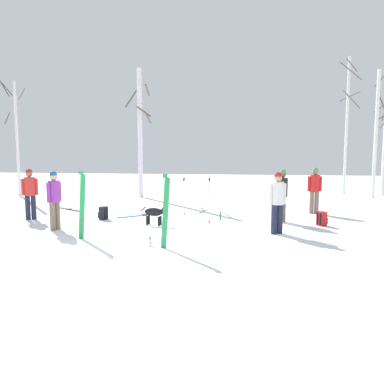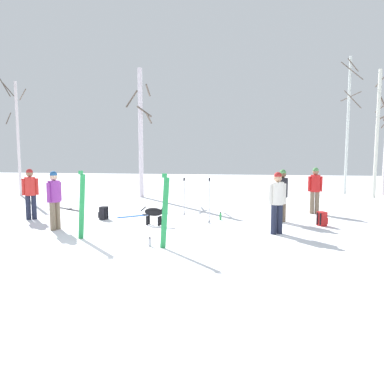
{
  "view_description": "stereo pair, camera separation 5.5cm",
  "coord_description": "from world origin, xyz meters",
  "px_view_note": "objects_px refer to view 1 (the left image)",
  "views": [
    {
      "loc": [
        2.25,
        -8.59,
        2.19
      ],
      "look_at": [
        0.56,
        2.44,
        1.0
      ],
      "focal_mm": 33.01,
      "sensor_mm": 36.0,
      "label": 1
    },
    {
      "loc": [
        2.3,
        -8.58,
        2.19
      ],
      "look_at": [
        0.56,
        2.44,
        1.0
      ],
      "focal_mm": 33.01,
      "sensor_mm": 36.0,
      "label": 2
    }
  ],
  "objects_px": {
    "person_0": "(54,196)",
    "birch_tree_0": "(16,136)",
    "water_bottle_0": "(150,242)",
    "person_1": "(277,199)",
    "person_3": "(315,187)",
    "backpack_1": "(103,213)",
    "water_bottle_1": "(220,216)",
    "ski_pair_lying_0": "(69,209)",
    "ski_pair_planted_0": "(82,205)",
    "ski_poles_1": "(209,199)",
    "ski_pair_lying_1": "(143,215)",
    "person_4": "(30,191)",
    "birch_tree_1": "(140,132)",
    "ski_poles_0": "(184,196)",
    "birch_tree_3": "(377,132)",
    "backpack_0": "(322,219)",
    "person_2": "(282,192)",
    "birch_tree_2": "(347,123)",
    "dog": "(155,213)",
    "ski_pair_planted_1": "(165,211)"
  },
  "relations": [
    {
      "from": "ski_pair_lying_1",
      "to": "backpack_1",
      "type": "relative_size",
      "value": 3.6
    },
    {
      "from": "backpack_1",
      "to": "water_bottle_0",
      "type": "relative_size",
      "value": 2.02
    },
    {
      "from": "dog",
      "to": "ski_pair_lying_1",
      "type": "height_order",
      "value": "dog"
    },
    {
      "from": "ski_pair_lying_0",
      "to": "backpack_1",
      "type": "xyz_separation_m",
      "value": [
        2.24,
        -1.84,
        0.2
      ]
    },
    {
      "from": "ski_pair_planted_1",
      "to": "ski_poles_1",
      "type": "distance_m",
      "value": 3.17
    },
    {
      "from": "dog",
      "to": "ski_poles_1",
      "type": "relative_size",
      "value": 0.61
    },
    {
      "from": "person_2",
      "to": "backpack_1",
      "type": "xyz_separation_m",
      "value": [
        -5.91,
        -0.45,
        -0.77
      ]
    },
    {
      "from": "ski_pair_planted_0",
      "to": "water_bottle_1",
      "type": "distance_m",
      "value": 4.68
    },
    {
      "from": "person_0",
      "to": "ski_pair_planted_1",
      "type": "relative_size",
      "value": 0.98
    },
    {
      "from": "backpack_1",
      "to": "water_bottle_0",
      "type": "distance_m",
      "value": 4.03
    },
    {
      "from": "ski_poles_1",
      "to": "birch_tree_3",
      "type": "relative_size",
      "value": 0.23
    },
    {
      "from": "person_0",
      "to": "ski_poles_0",
      "type": "bearing_deg",
      "value": 41.18
    },
    {
      "from": "person_3",
      "to": "water_bottle_1",
      "type": "bearing_deg",
      "value": -151.05
    },
    {
      "from": "person_4",
      "to": "birch_tree_0",
      "type": "relative_size",
      "value": 0.28
    },
    {
      "from": "water_bottle_0",
      "to": "person_4",
      "type": "bearing_deg",
      "value": 150.5
    },
    {
      "from": "ski_pair_lying_0",
      "to": "backpack_1",
      "type": "bearing_deg",
      "value": -39.42
    },
    {
      "from": "water_bottle_0",
      "to": "birch_tree_0",
      "type": "distance_m",
      "value": 13.64
    },
    {
      "from": "ski_poles_0",
      "to": "backpack_0",
      "type": "xyz_separation_m",
      "value": [
        4.51,
        -1.07,
        -0.52
      ]
    },
    {
      "from": "person_2",
      "to": "ski_poles_0",
      "type": "bearing_deg",
      "value": 168.82
    },
    {
      "from": "ski_pair_planted_1",
      "to": "birch_tree_0",
      "type": "distance_m",
      "value": 13.85
    },
    {
      "from": "person_3",
      "to": "birch_tree_0",
      "type": "distance_m",
      "value": 15.07
    },
    {
      "from": "person_0",
      "to": "birch_tree_0",
      "type": "relative_size",
      "value": 0.28
    },
    {
      "from": "water_bottle_1",
      "to": "ski_pair_lying_0",
      "type": "bearing_deg",
      "value": 167.64
    },
    {
      "from": "person_4",
      "to": "birch_tree_1",
      "type": "bearing_deg",
      "value": 74.75
    },
    {
      "from": "ski_pair_lying_0",
      "to": "water_bottle_0",
      "type": "bearing_deg",
      "value": -46.48
    },
    {
      "from": "dog",
      "to": "ski_poles_0",
      "type": "relative_size",
      "value": 0.65
    },
    {
      "from": "birch_tree_2",
      "to": "ski_poles_1",
      "type": "bearing_deg",
      "value": -124.18
    },
    {
      "from": "person_0",
      "to": "birch_tree_0",
      "type": "distance_m",
      "value": 10.29
    },
    {
      "from": "person_0",
      "to": "water_bottle_0",
      "type": "bearing_deg",
      "value": -23.09
    },
    {
      "from": "person_1",
      "to": "water_bottle_0",
      "type": "height_order",
      "value": "person_1"
    },
    {
      "from": "ski_pair_planted_0",
      "to": "ski_poles_1",
      "type": "relative_size",
      "value": 1.22
    },
    {
      "from": "person_1",
      "to": "backpack_0",
      "type": "relative_size",
      "value": 3.9
    },
    {
      "from": "birch_tree_3",
      "to": "person_4",
      "type": "bearing_deg",
      "value": -149.02
    },
    {
      "from": "ski_pair_planted_0",
      "to": "ski_poles_1",
      "type": "height_order",
      "value": "ski_pair_planted_0"
    },
    {
      "from": "water_bottle_0",
      "to": "birch_tree_1",
      "type": "relative_size",
      "value": 0.03
    },
    {
      "from": "ski_pair_planted_0",
      "to": "backpack_1",
      "type": "relative_size",
      "value": 4.04
    },
    {
      "from": "person_0",
      "to": "person_4",
      "type": "relative_size",
      "value": 1.0
    },
    {
      "from": "water_bottle_1",
      "to": "ski_pair_lying_1",
      "type": "bearing_deg",
      "value": 170.38
    },
    {
      "from": "person_4",
      "to": "ski_poles_1",
      "type": "bearing_deg",
      "value": 1.76
    },
    {
      "from": "person_4",
      "to": "ski_pair_lying_0",
      "type": "distance_m",
      "value": 2.42
    },
    {
      "from": "dog",
      "to": "birch_tree_1",
      "type": "height_order",
      "value": "birch_tree_1"
    },
    {
      "from": "ski_pair_lying_0",
      "to": "birch_tree_1",
      "type": "height_order",
      "value": "birch_tree_1"
    },
    {
      "from": "person_1",
      "to": "person_3",
      "type": "distance_m",
      "value": 4.02
    },
    {
      "from": "ski_pair_planted_1",
      "to": "ski_pair_lying_1",
      "type": "distance_m",
      "value": 4.69
    },
    {
      "from": "ski_poles_0",
      "to": "backpack_0",
      "type": "height_order",
      "value": "ski_poles_0"
    },
    {
      "from": "person_1",
      "to": "birch_tree_1",
      "type": "xyz_separation_m",
      "value": [
        -6.21,
        7.63,
        2.36
      ]
    },
    {
      "from": "person_1",
      "to": "person_3",
      "type": "xyz_separation_m",
      "value": [
        1.65,
        3.67,
        0.0
      ]
    },
    {
      "from": "birch_tree_0",
      "to": "water_bottle_0",
      "type": "bearing_deg",
      "value": -43.03
    },
    {
      "from": "ski_poles_0",
      "to": "ski_poles_1",
      "type": "height_order",
      "value": "ski_poles_1"
    },
    {
      "from": "backpack_0",
      "to": "ski_pair_planted_0",
      "type": "bearing_deg",
      "value": -157.41
    }
  ]
}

